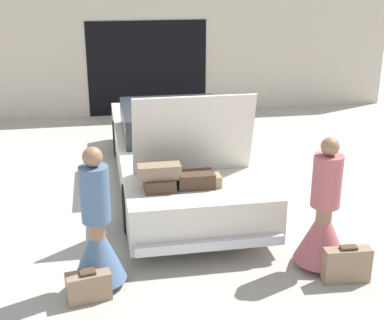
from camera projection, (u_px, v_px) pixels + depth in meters
ground_plane at (177, 182)px, 8.79m from camera, size 40.00×40.00×0.00m
garage_wall_back at (147, 56)px, 12.55m from camera, size 12.00×0.14×2.80m
car at (176, 150)px, 8.62m from camera, size 1.91×5.33×1.83m
person_left at (98, 238)px, 5.78m from camera, size 0.59×0.59×1.61m
person_right at (323, 222)px, 6.17m from camera, size 0.63×0.63×1.59m
suitcase_beside_left_person at (89, 286)px, 5.65m from camera, size 0.49×0.30×0.35m
suitcase_beside_right_person at (347, 265)px, 5.96m from camera, size 0.54×0.18×0.44m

